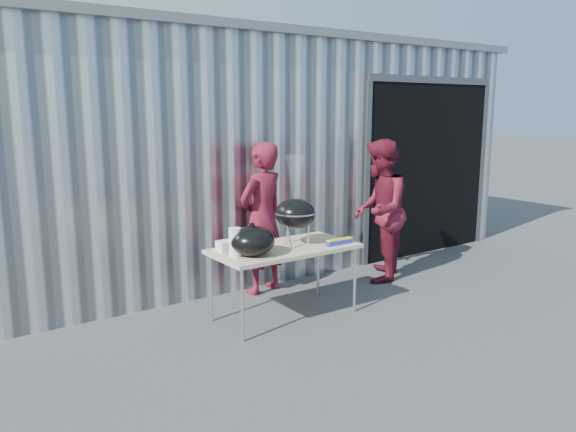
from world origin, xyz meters
TOP-DOWN VIEW (x-y plane):
  - ground at (0.00, 0.00)m, footprint 80.00×80.00m
  - building at (0.92, 4.59)m, footprint 8.20×6.20m
  - folding_table at (0.02, 0.69)m, footprint 1.50×0.75m
  - kettle_grill at (0.14, 0.69)m, footprint 0.42×0.42m
  - grill_lid at (-0.43, 0.59)m, footprint 0.44×0.44m
  - paper_towels at (-0.59, 0.64)m, footprint 0.12×0.12m
  - white_tub at (-0.53, 0.89)m, footprint 0.20×0.15m
  - foil_box at (0.54, 0.44)m, footprint 0.32×0.06m
  - person_cook at (0.28, 1.53)m, footprint 0.73×0.57m
  - person_bystander at (1.74, 1.10)m, footprint 1.09×1.07m

SIDE VIEW (x-z plane):
  - ground at x=0.00m, z-range 0.00..0.00m
  - folding_table at x=0.02m, z-range 0.33..1.08m
  - foil_box at x=0.54m, z-range 0.75..0.81m
  - white_tub at x=-0.53m, z-range 0.75..0.85m
  - person_cook at x=0.28m, z-range 0.00..1.77m
  - person_bystander at x=1.74m, z-range 0.00..1.78m
  - paper_towels at x=-0.59m, z-range 0.75..1.03m
  - grill_lid at x=-0.43m, z-range 0.74..1.05m
  - kettle_grill at x=0.14m, z-range 0.71..1.64m
  - building at x=0.92m, z-range -0.01..3.09m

